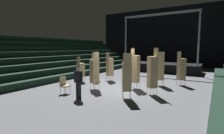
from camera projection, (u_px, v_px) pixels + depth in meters
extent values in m
cube|color=#515459|center=(120.00, 89.00, 10.83)|extent=(22.00, 30.00, 0.10)
cube|color=black|center=(174.00, 37.00, 23.07)|extent=(22.00, 0.30, 8.00)
cube|color=black|center=(70.00, 75.00, 14.45)|extent=(0.75, 24.00, 0.45)
cube|color=black|center=(64.00, 70.00, 14.79)|extent=(0.75, 24.00, 0.45)
cube|color=black|center=(58.00, 64.00, 15.13)|extent=(0.75, 24.00, 0.45)
cube|color=black|center=(52.00, 59.00, 15.47)|extent=(0.75, 24.00, 0.45)
cube|color=black|center=(47.00, 54.00, 15.81)|extent=(0.75, 24.00, 0.45)
cube|color=black|center=(41.00, 49.00, 16.15)|extent=(0.75, 24.00, 0.45)
cube|color=black|center=(36.00, 44.00, 16.49)|extent=(0.75, 24.00, 0.45)
cube|color=black|center=(31.00, 39.00, 16.83)|extent=(0.75, 24.00, 0.45)
cube|color=black|center=(220.00, 93.00, 8.85)|extent=(0.75, 24.00, 0.45)
cube|color=black|center=(161.00, 67.00, 18.53)|extent=(7.80, 3.16, 0.90)
cylinder|color=#9EA0A8|center=(126.00, 40.00, 18.97)|extent=(0.16, 0.16, 4.94)
cylinder|color=#9EA0A8|center=(199.00, 39.00, 15.17)|extent=(0.16, 0.16, 4.94)
cube|color=#9EA0A8|center=(159.00, 14.00, 16.79)|extent=(7.50, 0.20, 0.20)
cylinder|color=black|center=(128.00, 20.00, 18.59)|extent=(0.18, 0.18, 0.22)
cylinder|color=black|center=(148.00, 18.00, 17.41)|extent=(0.18, 0.18, 0.22)
cylinder|color=black|center=(171.00, 15.00, 16.23)|extent=(0.18, 0.18, 0.22)
cylinder|color=black|center=(197.00, 13.00, 15.04)|extent=(0.18, 0.18, 0.22)
cylinder|color=black|center=(80.00, 91.00, 8.55)|extent=(0.15, 0.15, 0.83)
cylinder|color=black|center=(77.00, 90.00, 8.66)|extent=(0.15, 0.15, 0.83)
cube|color=silver|center=(77.00, 77.00, 8.48)|extent=(0.19, 0.12, 0.59)
cube|color=black|center=(78.00, 77.00, 8.53)|extent=(0.42, 0.27, 0.59)
cube|color=black|center=(76.00, 76.00, 8.43)|extent=(0.06, 0.02, 0.38)
cylinder|color=black|center=(81.00, 77.00, 8.38)|extent=(0.11, 0.11, 0.54)
cylinder|color=black|center=(75.00, 76.00, 8.67)|extent=(0.11, 0.11, 0.54)
sphere|color=#DBAD89|center=(78.00, 68.00, 8.48)|extent=(0.19, 0.19, 0.19)
sphere|color=black|center=(78.00, 67.00, 8.47)|extent=(0.16, 0.16, 0.16)
cylinder|color=#B2B5BA|center=(110.00, 77.00, 13.63)|extent=(0.02, 0.02, 0.40)
cylinder|color=#B2B5BA|center=(113.00, 78.00, 13.32)|extent=(0.02, 0.02, 0.40)
cylinder|color=#B2B5BA|center=(106.00, 78.00, 13.43)|extent=(0.02, 0.02, 0.40)
cylinder|color=#B2B5BA|center=(109.00, 79.00, 13.11)|extent=(0.02, 0.02, 0.40)
cube|color=tan|center=(110.00, 75.00, 13.35)|extent=(0.58, 0.58, 0.08)
cube|color=tan|center=(110.00, 74.00, 13.34)|extent=(0.58, 0.58, 0.08)
cube|color=tan|center=(110.00, 73.00, 13.33)|extent=(0.58, 0.58, 0.08)
cube|color=tan|center=(110.00, 72.00, 13.32)|extent=(0.58, 0.58, 0.08)
cube|color=tan|center=(110.00, 71.00, 13.31)|extent=(0.58, 0.58, 0.08)
cube|color=tan|center=(110.00, 70.00, 13.30)|extent=(0.58, 0.58, 0.08)
cube|color=tan|center=(110.00, 69.00, 13.29)|extent=(0.58, 0.58, 0.08)
cube|color=tan|center=(110.00, 67.00, 13.28)|extent=(0.58, 0.58, 0.08)
cube|color=tan|center=(110.00, 66.00, 13.27)|extent=(0.58, 0.58, 0.08)
cube|color=tan|center=(110.00, 65.00, 13.26)|extent=(0.58, 0.58, 0.08)
cube|color=tan|center=(110.00, 64.00, 13.25)|extent=(0.58, 0.58, 0.08)
cube|color=tan|center=(110.00, 63.00, 13.24)|extent=(0.58, 0.58, 0.08)
cube|color=tan|center=(110.00, 62.00, 13.23)|extent=(0.58, 0.58, 0.08)
cube|color=tan|center=(110.00, 61.00, 13.22)|extent=(0.58, 0.58, 0.08)
cube|color=tan|center=(110.00, 60.00, 13.21)|extent=(0.58, 0.58, 0.08)
cube|color=tan|center=(110.00, 59.00, 13.20)|extent=(0.58, 0.58, 0.08)
cube|color=tan|center=(108.00, 55.00, 13.06)|extent=(0.39, 0.22, 0.46)
cylinder|color=#B2B5BA|center=(90.00, 86.00, 10.62)|extent=(0.02, 0.02, 0.40)
cylinder|color=#B2B5BA|center=(96.00, 85.00, 10.84)|extent=(0.02, 0.02, 0.40)
cylinder|color=#B2B5BA|center=(93.00, 87.00, 10.32)|extent=(0.02, 0.02, 0.40)
cylinder|color=#B2B5BA|center=(99.00, 86.00, 10.54)|extent=(0.02, 0.02, 0.40)
cube|color=tan|center=(95.00, 82.00, 10.55)|extent=(0.57, 0.57, 0.08)
cube|color=tan|center=(95.00, 81.00, 10.54)|extent=(0.57, 0.57, 0.08)
cube|color=tan|center=(95.00, 80.00, 10.53)|extent=(0.57, 0.57, 0.08)
cube|color=tan|center=(94.00, 78.00, 10.52)|extent=(0.57, 0.57, 0.08)
cube|color=tan|center=(94.00, 77.00, 10.52)|extent=(0.57, 0.57, 0.08)
cube|color=tan|center=(94.00, 75.00, 10.51)|extent=(0.57, 0.57, 0.08)
cube|color=tan|center=(94.00, 74.00, 10.50)|extent=(0.57, 0.57, 0.08)
cube|color=tan|center=(94.00, 73.00, 10.49)|extent=(0.57, 0.57, 0.08)
cube|color=tan|center=(94.00, 71.00, 10.48)|extent=(0.57, 0.57, 0.08)
cube|color=tan|center=(94.00, 70.00, 10.47)|extent=(0.57, 0.57, 0.08)
cube|color=tan|center=(94.00, 69.00, 10.46)|extent=(0.57, 0.57, 0.08)
cube|color=tan|center=(94.00, 67.00, 10.45)|extent=(0.57, 0.57, 0.08)
cube|color=tan|center=(94.00, 66.00, 10.44)|extent=(0.57, 0.57, 0.08)
cube|color=tan|center=(94.00, 64.00, 10.43)|extent=(0.57, 0.57, 0.08)
cube|color=tan|center=(94.00, 63.00, 10.42)|extent=(0.57, 0.57, 0.08)
cube|color=tan|center=(94.00, 62.00, 10.41)|extent=(0.57, 0.57, 0.08)
cube|color=tan|center=(94.00, 60.00, 10.40)|extent=(0.57, 0.57, 0.08)
cube|color=tan|center=(96.00, 56.00, 10.21)|extent=(0.20, 0.39, 0.46)
cylinder|color=#B2B5BA|center=(182.00, 82.00, 11.92)|extent=(0.02, 0.02, 0.40)
cylinder|color=#B2B5BA|center=(185.00, 83.00, 11.55)|extent=(0.02, 0.02, 0.40)
cylinder|color=#B2B5BA|center=(177.00, 82.00, 11.86)|extent=(0.02, 0.02, 0.40)
cylinder|color=#B2B5BA|center=(180.00, 83.00, 11.49)|extent=(0.02, 0.02, 0.40)
cube|color=tan|center=(181.00, 79.00, 11.68)|extent=(0.62, 0.62, 0.08)
cube|color=tan|center=(181.00, 78.00, 11.67)|extent=(0.62, 0.62, 0.08)
cube|color=tan|center=(181.00, 76.00, 11.66)|extent=(0.62, 0.62, 0.08)
cube|color=tan|center=(181.00, 75.00, 11.65)|extent=(0.62, 0.62, 0.08)
cube|color=tan|center=(181.00, 74.00, 11.64)|extent=(0.62, 0.62, 0.08)
cube|color=tan|center=(181.00, 73.00, 11.63)|extent=(0.62, 0.62, 0.08)
cube|color=tan|center=(181.00, 72.00, 11.62)|extent=(0.62, 0.62, 0.08)
cube|color=tan|center=(181.00, 70.00, 11.61)|extent=(0.62, 0.62, 0.08)
cube|color=tan|center=(181.00, 69.00, 11.60)|extent=(0.62, 0.62, 0.08)
cube|color=tan|center=(181.00, 68.00, 11.59)|extent=(0.62, 0.62, 0.08)
cube|color=tan|center=(181.00, 67.00, 11.58)|extent=(0.62, 0.62, 0.08)
cube|color=tan|center=(182.00, 65.00, 11.57)|extent=(0.62, 0.62, 0.08)
cube|color=tan|center=(182.00, 64.00, 11.56)|extent=(0.62, 0.62, 0.08)
cube|color=tan|center=(182.00, 63.00, 11.55)|extent=(0.62, 0.62, 0.08)
cube|color=tan|center=(182.00, 62.00, 11.54)|extent=(0.62, 0.62, 0.08)
cube|color=tan|center=(182.00, 60.00, 11.53)|extent=(0.62, 0.62, 0.08)
cube|color=tan|center=(182.00, 59.00, 11.52)|extent=(0.62, 0.62, 0.08)
cube|color=tan|center=(179.00, 55.00, 11.46)|extent=(0.30, 0.34, 0.46)
cylinder|color=#B2B5BA|center=(139.00, 85.00, 10.80)|extent=(0.02, 0.02, 0.40)
cylinder|color=#B2B5BA|center=(137.00, 86.00, 10.48)|extent=(0.02, 0.02, 0.40)
cylinder|color=#B2B5BA|center=(134.00, 85.00, 11.00)|extent=(0.02, 0.02, 0.40)
cylinder|color=#B2B5BA|center=(131.00, 86.00, 10.68)|extent=(0.02, 0.02, 0.40)
cube|color=tan|center=(135.00, 82.00, 10.71)|extent=(0.45, 0.45, 0.08)
cube|color=tan|center=(135.00, 80.00, 10.70)|extent=(0.45, 0.45, 0.08)
cube|color=tan|center=(135.00, 79.00, 10.69)|extent=(0.45, 0.45, 0.08)
cube|color=tan|center=(135.00, 78.00, 10.69)|extent=(0.45, 0.45, 0.08)
cube|color=tan|center=(135.00, 76.00, 10.68)|extent=(0.45, 0.45, 0.08)
cube|color=tan|center=(135.00, 75.00, 10.67)|extent=(0.45, 0.45, 0.08)
cube|color=tan|center=(135.00, 74.00, 10.66)|extent=(0.45, 0.45, 0.08)
cube|color=tan|center=(135.00, 72.00, 10.65)|extent=(0.45, 0.45, 0.08)
cube|color=tan|center=(135.00, 71.00, 10.64)|extent=(0.45, 0.45, 0.08)
cube|color=tan|center=(135.00, 70.00, 10.63)|extent=(0.45, 0.45, 0.08)
cube|color=tan|center=(135.00, 68.00, 10.62)|extent=(0.45, 0.45, 0.08)
cube|color=tan|center=(135.00, 67.00, 10.61)|extent=(0.45, 0.45, 0.08)
cube|color=tan|center=(135.00, 66.00, 10.60)|extent=(0.45, 0.45, 0.08)
cube|color=tan|center=(135.00, 64.00, 10.59)|extent=(0.45, 0.45, 0.08)
cube|color=tan|center=(135.00, 63.00, 10.58)|extent=(0.45, 0.45, 0.08)
cube|color=tan|center=(135.00, 62.00, 10.57)|extent=(0.45, 0.45, 0.08)
cube|color=tan|center=(136.00, 60.00, 10.56)|extent=(0.45, 0.45, 0.08)
cube|color=tan|center=(136.00, 59.00, 10.55)|extent=(0.45, 0.45, 0.08)
cube|color=tan|center=(136.00, 57.00, 10.54)|extent=(0.45, 0.45, 0.08)
cube|color=tan|center=(136.00, 56.00, 10.53)|extent=(0.45, 0.45, 0.08)
cube|color=tan|center=(133.00, 52.00, 10.61)|extent=(0.06, 0.41, 0.46)
cylinder|color=#B2B5BA|center=(122.00, 94.00, 8.85)|extent=(0.02, 0.02, 0.40)
cylinder|color=#B2B5BA|center=(130.00, 94.00, 8.86)|extent=(0.02, 0.02, 0.40)
cylinder|color=#B2B5BA|center=(123.00, 96.00, 8.47)|extent=(0.02, 0.02, 0.40)
cylinder|color=#B2B5BA|center=(131.00, 96.00, 8.48)|extent=(0.02, 0.02, 0.40)
cube|color=tan|center=(127.00, 90.00, 8.64)|extent=(0.61, 0.61, 0.08)
cube|color=tan|center=(127.00, 88.00, 8.63)|extent=(0.61, 0.61, 0.08)
cube|color=tan|center=(127.00, 87.00, 8.62)|extent=(0.61, 0.61, 0.08)
cube|color=tan|center=(127.00, 85.00, 8.61)|extent=(0.61, 0.61, 0.08)
cube|color=tan|center=(127.00, 83.00, 8.60)|extent=(0.61, 0.61, 0.08)
cube|color=tan|center=(127.00, 82.00, 8.59)|extent=(0.61, 0.61, 0.08)
cube|color=tan|center=(127.00, 80.00, 8.58)|extent=(0.61, 0.61, 0.08)
cube|color=tan|center=(127.00, 78.00, 8.57)|extent=(0.61, 0.61, 0.08)
cube|color=tan|center=(127.00, 77.00, 8.56)|extent=(0.61, 0.61, 0.08)
cube|color=tan|center=(127.00, 75.00, 8.55)|extent=(0.61, 0.61, 0.08)
cube|color=tan|center=(127.00, 73.00, 8.54)|extent=(0.61, 0.61, 0.08)
cube|color=tan|center=(127.00, 72.00, 8.53)|extent=(0.61, 0.61, 0.08)
cube|color=tan|center=(127.00, 70.00, 8.52)|extent=(0.61, 0.61, 0.08)
cube|color=tan|center=(127.00, 68.00, 8.51)|extent=(0.61, 0.61, 0.08)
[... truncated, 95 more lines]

